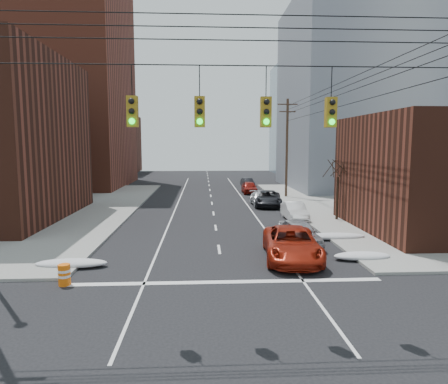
{
  "coord_description": "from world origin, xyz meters",
  "views": [
    {
      "loc": [
        -0.91,
        -10.42,
        6.05
      ],
      "look_at": [
        0.43,
        14.79,
        3.0
      ],
      "focal_mm": 32.0,
      "sensor_mm": 36.0,
      "label": 1
    }
  ],
  "objects": [
    {
      "name": "ground",
      "position": [
        0.0,
        0.0,
        0.0
      ],
      "size": [
        160.0,
        160.0,
        0.0
      ],
      "primitive_type": "plane",
      "color": "black",
      "rests_on": "ground"
    },
    {
      "name": "building_brick_tall",
      "position": [
        -24.0,
        48.0,
        15.0
      ],
      "size": [
        24.0,
        20.0,
        30.0
      ],
      "primitive_type": "cube",
      "color": "brown",
      "rests_on": "ground"
    },
    {
      "name": "building_brick_far",
      "position": [
        -26.0,
        74.0,
        6.0
      ],
      "size": [
        22.0,
        18.0,
        12.0
      ],
      "primitive_type": "cube",
      "color": "#461F15",
      "rests_on": "ground"
    },
    {
      "name": "building_office",
      "position": [
        22.0,
        44.0,
        12.5
      ],
      "size": [
        22.0,
        20.0,
        25.0
      ],
      "primitive_type": "cube",
      "color": "gray",
      "rests_on": "ground"
    },
    {
      "name": "building_glass",
      "position": [
        24.0,
        70.0,
        11.0
      ],
      "size": [
        20.0,
        18.0,
        22.0
      ],
      "primitive_type": "cube",
      "color": "gray",
      "rests_on": "ground"
    },
    {
      "name": "utility_pole_far",
      "position": [
        8.5,
        34.0,
        5.78
      ],
      "size": [
        2.2,
        0.28,
        11.0
      ],
      "color": "#473323",
      "rests_on": "ground"
    },
    {
      "name": "traffic_signals",
      "position": [
        0.1,
        2.97,
        7.17
      ],
      "size": [
        17.0,
        0.42,
        2.02
      ],
      "color": "black",
      "rests_on": "ground"
    },
    {
      "name": "bare_tree",
      "position": [
        9.59,
        20.0,
        2.32
      ],
      "size": [
        2.09,
        2.2,
        4.93
      ],
      "color": "black",
      "rests_on": "ground"
    },
    {
      "name": "snow_nw",
      "position": [
        -7.4,
        9.0,
        0.21
      ],
      "size": [
        3.5,
        1.08,
        0.42
      ],
      "primitive_type": "ellipsoid",
      "color": "silver",
      "rests_on": "ground"
    },
    {
      "name": "snow_ne",
      "position": [
        7.4,
        9.5,
        0.21
      ],
      "size": [
        3.0,
        1.08,
        0.42
      ],
      "primitive_type": "ellipsoid",
      "color": "silver",
      "rests_on": "ground"
    },
    {
      "name": "snow_east_far",
      "position": [
        7.4,
        14.0,
        0.21
      ],
      "size": [
        4.0,
        1.08,
        0.42
      ],
      "primitive_type": "ellipsoid",
      "color": "silver",
      "rests_on": "ground"
    },
    {
      "name": "red_pickup",
      "position": [
        3.73,
        9.81,
        0.83
      ],
      "size": [
        3.34,
        6.24,
        1.67
      ],
      "primitive_type": "imported",
      "rotation": [
        0.0,
        0.0,
        -0.1
      ],
      "color": "maroon",
      "rests_on": "ground"
    },
    {
      "name": "parked_car_a",
      "position": [
        4.85,
        12.78,
        0.75
      ],
      "size": [
        2.24,
        4.59,
        1.51
      ],
      "primitive_type": "imported",
      "rotation": [
        0.0,
        0.0,
        0.11
      ],
      "color": "#ACACB1",
      "rests_on": "ground"
    },
    {
      "name": "parked_car_b",
      "position": [
        6.4,
        20.69,
        0.71
      ],
      "size": [
        1.53,
        4.33,
        1.42
      ],
      "primitive_type": "imported",
      "rotation": [
        0.0,
        0.0,
        -0.01
      ],
      "color": "white",
      "rests_on": "ground"
    },
    {
      "name": "parked_car_c",
      "position": [
        5.43,
        27.81,
        0.76
      ],
      "size": [
        3.22,
        5.72,
        1.51
      ],
      "primitive_type": "imported",
      "rotation": [
        0.0,
        0.0,
        -0.14
      ],
      "color": "black",
      "rests_on": "ground"
    },
    {
      "name": "parked_car_d",
      "position": [
        4.8,
        28.48,
        0.65
      ],
      "size": [
        1.93,
        4.5,
        1.29
      ],
      "primitive_type": "imported",
      "rotation": [
        0.0,
        0.0,
        0.03
      ],
      "color": "silver",
      "rests_on": "ground"
    },
    {
      "name": "parked_car_e",
      "position": [
        4.8,
        38.12,
        0.73
      ],
      "size": [
        1.75,
        4.29,
        1.46
      ],
      "primitive_type": "imported",
      "rotation": [
        0.0,
        0.0,
        0.01
      ],
      "color": "maroon",
      "rests_on": "ground"
    },
    {
      "name": "parked_car_f",
      "position": [
        5.35,
        44.97,
        0.64
      ],
      "size": [
        1.73,
        3.98,
        1.27
      ],
      "primitive_type": "imported",
      "rotation": [
        0.0,
        0.0,
        0.1
      ],
      "color": "black",
      "rests_on": "ground"
    },
    {
      "name": "lot_car_a",
      "position": [
        -15.16,
        20.88,
        0.93
      ],
      "size": [
        4.85,
        2.09,
        1.55
      ],
      "primitive_type": "imported",
      "rotation": [
        0.0,
        0.0,
        1.47
      ],
      "color": "white",
      "rests_on": "sidewalk_nw"
    },
    {
      "name": "lot_car_b",
      "position": [
        -15.06,
        29.94,
        0.83
      ],
      "size": [
        5.38,
        3.82,
        1.36
      ],
      "primitive_type": "imported",
      "rotation": [
        0.0,
        0.0,
        1.93
      ],
      "color": "#B3B3B8",
      "rests_on": "sidewalk_nw"
    },
    {
      "name": "lot_car_c",
      "position": [
        -17.82,
        24.36,
        0.78
      ],
      "size": [
        4.72,
        3.41,
        1.27
      ],
      "primitive_type": "imported",
      "rotation": [
        0.0,
        0.0,
        1.15
      ],
      "color": "black",
      "rests_on": "sidewalk_nw"
    },
    {
      "name": "lot_car_d",
      "position": [
        -18.21,
        26.63,
        0.87
      ],
      "size": [
        4.49,
        2.69,
        1.43
      ],
      "primitive_type": "imported",
      "rotation": [
        0.0,
        0.0,
        1.32
      ],
      "color": "#B1B1B6",
      "rests_on": "sidewalk_nw"
    },
    {
      "name": "construction_barrel",
      "position": [
        -6.89,
        6.5,
        0.47
      ],
      "size": [
        0.61,
        0.61,
        0.92
      ],
      "rotation": [
        0.0,
        0.0,
        0.19
      ],
      "color": "orange",
      "rests_on": "ground"
    }
  ]
}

